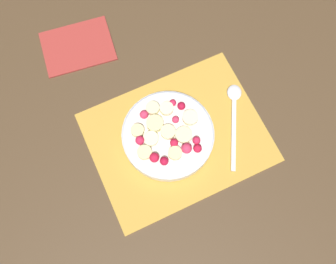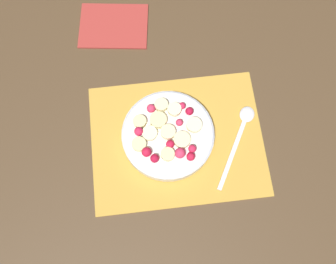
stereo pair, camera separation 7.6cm
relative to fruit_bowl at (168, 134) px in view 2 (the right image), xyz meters
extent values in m
plane|color=#4C3823|center=(-0.02, 0.01, -0.02)|extent=(3.00, 3.00, 0.00)
cube|color=gold|center=(-0.02, 0.01, -0.02)|extent=(0.36, 0.28, 0.01)
cylinder|color=silver|center=(0.00, 0.00, -0.01)|extent=(0.19, 0.19, 0.02)
torus|color=silver|center=(0.00, 0.00, 0.00)|extent=(0.19, 0.19, 0.01)
cylinder|color=white|center=(0.00, 0.00, 0.01)|extent=(0.17, 0.17, 0.00)
cylinder|color=beige|center=(-0.03, 0.02, 0.01)|extent=(0.05, 0.05, 0.01)
cylinder|color=beige|center=(0.00, 0.00, 0.02)|extent=(0.04, 0.04, 0.01)
cylinder|color=beige|center=(0.02, -0.03, 0.02)|extent=(0.04, 0.04, 0.01)
cylinder|color=beige|center=(0.01, 0.05, 0.01)|extent=(0.04, 0.04, 0.01)
cylinder|color=beige|center=(0.06, 0.02, 0.02)|extent=(0.04, 0.04, 0.01)
cylinder|color=beige|center=(0.05, -0.03, 0.02)|extent=(0.04, 0.04, 0.01)
cylinder|color=#F4EAB7|center=(-0.06, -0.01, 0.02)|extent=(0.04, 0.04, 0.01)
cylinder|color=#F4EAB7|center=(0.04, 0.00, 0.01)|extent=(0.03, 0.03, 0.01)
cylinder|color=#F4EAB7|center=(-0.02, -0.05, 0.02)|extent=(0.04, 0.04, 0.01)
cylinder|color=beige|center=(0.01, -0.06, 0.02)|extent=(0.04, 0.04, 0.01)
sphere|color=#D12347|center=(0.06, -0.01, 0.02)|extent=(0.02, 0.02, 0.02)
sphere|color=#DB3356|center=(0.03, -0.05, 0.02)|extent=(0.02, 0.02, 0.02)
sphere|color=#DB3356|center=(-0.02, 0.05, 0.02)|extent=(0.02, 0.02, 0.02)
sphere|color=#B21433|center=(0.03, 0.05, 0.02)|extent=(0.02, 0.02, 0.02)
sphere|color=red|center=(0.00, 0.03, 0.02)|extent=(0.02, 0.02, 0.02)
sphere|color=#D12347|center=(-0.04, -0.05, 0.02)|extent=(0.01, 0.01, 0.01)
sphere|color=#B21433|center=(-0.05, -0.04, 0.02)|extent=(0.02, 0.02, 0.02)
sphere|color=#D12347|center=(-0.04, 0.04, 0.02)|extent=(0.02, 0.02, 0.02)
sphere|color=#DB3356|center=(-0.03, -0.02, 0.02)|extent=(0.02, 0.02, 0.02)
sphere|color=red|center=(-0.04, 0.06, 0.02)|extent=(0.02, 0.02, 0.02)
sphere|color=red|center=(0.05, 0.04, 0.02)|extent=(0.02, 0.02, 0.02)
cube|color=silver|center=(-0.13, 0.05, -0.02)|extent=(0.08, 0.14, 0.00)
ellipsoid|color=silver|center=(-0.17, -0.03, -0.01)|extent=(0.05, 0.05, 0.01)
cube|color=#A3332D|center=(0.10, -0.29, -0.02)|extent=(0.17, 0.14, 0.01)
camera|label=1|loc=(0.10, 0.21, 0.74)|focal=40.00mm
camera|label=2|loc=(0.03, 0.24, 0.74)|focal=40.00mm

